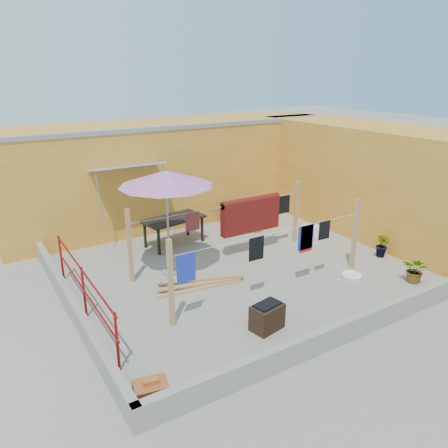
{
  "coord_description": "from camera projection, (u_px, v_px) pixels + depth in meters",
  "views": [
    {
      "loc": [
        -5.56,
        -8.26,
        4.71
      ],
      "look_at": [
        -0.25,
        0.3,
        1.18
      ],
      "focal_mm": 35.0,
      "sensor_mm": 36.0,
      "label": 1
    }
  ],
  "objects": [
    {
      "name": "plant_back_a",
      "position": [
        251.0,
        214.0,
        13.86
      ],
      "size": [
        1.02,
        1.02,
        0.86
      ],
      "primitive_type": "imported",
      "rotation": [
        0.0,
        0.0,
        0.77
      ],
      "color": "#25601B",
      "rests_on": "ground"
    },
    {
      "name": "parapet_left",
      "position": [
        72.0,
        306.0,
        8.85
      ],
      "size": [
        0.16,
        7.3,
        0.44
      ],
      "primitive_type": "cube",
      "color": "gray",
      "rests_on": "ground"
    },
    {
      "name": "parapet_front",
      "position": [
        347.0,
        330.0,
        8.01
      ],
      "size": [
        8.3,
        0.16,
        0.44
      ],
      "primitive_type": "cube",
      "color": "gray",
      "rests_on": "ground"
    },
    {
      "name": "ground",
      "position": [
        239.0,
        270.0,
        10.95
      ],
      "size": [
        80.0,
        80.0,
        0.0
      ],
      "primitive_type": "plane",
      "color": "#9E998E",
      "rests_on": "ground"
    },
    {
      "name": "plant_right_a",
      "position": [
        260.0,
        210.0,
        14.43
      ],
      "size": [
        0.47,
        0.43,
        0.74
      ],
      "primitive_type": "imported",
      "rotation": [
        0.0,
        0.0,
        2.58
      ],
      "color": "#25601B",
      "rests_on": "ground"
    },
    {
      "name": "plant_back_b",
      "position": [
        226.0,
        213.0,
        14.21
      ],
      "size": [
        0.47,
        0.47,
        0.7
      ],
      "primitive_type": "imported",
      "rotation": [
        0.0,
        0.0,
        1.34
      ],
      "color": "#25601B",
      "rests_on": "ground"
    },
    {
      "name": "wall_right",
      "position": [
        384.0,
        182.0,
        13.01
      ],
      "size": [
        2.4,
        9.0,
        3.2
      ],
      "primitive_type": "cube",
      "color": "gold",
      "rests_on": "ground"
    },
    {
      "name": "plant_right_b",
      "position": [
        383.0,
        245.0,
        11.6
      ],
      "size": [
        0.34,
        0.41,
        0.68
      ],
      "primitive_type": "imported",
      "rotation": [
        0.0,
        0.0,
        4.59
      ],
      "color": "#25601B",
      "rests_on": "ground"
    },
    {
      "name": "water_jug_b",
      "position": [
        316.0,
        231.0,
        13.13
      ],
      "size": [
        0.24,
        0.24,
        0.38
      ],
      "color": "white",
      "rests_on": "ground"
    },
    {
      "name": "clothesline_rig",
      "position": [
        251.0,
        220.0,
        11.4
      ],
      "size": [
        5.09,
        2.35,
        1.8
      ],
      "color": "tan",
      "rests_on": "ground"
    },
    {
      "name": "lumber_pile",
      "position": [
        201.0,
        283.0,
        10.11
      ],
      "size": [
        2.14,
        0.86,
        0.13
      ],
      "color": "tan",
      "rests_on": "ground"
    },
    {
      "name": "brazier",
      "position": [
        267.0,
        317.0,
        8.36
      ],
      "size": [
        0.68,
        0.52,
        0.55
      ],
      "color": "#311E13",
      "rests_on": "ground"
    },
    {
      "name": "wall_back",
      "position": [
        173.0,
        171.0,
        14.43
      ],
      "size": [
        11.0,
        3.27,
        3.21
      ],
      "color": "gold",
      "rests_on": "ground"
    },
    {
      "name": "plant_right_c",
      "position": [
        416.0,
        270.0,
        10.21
      ],
      "size": [
        0.61,
        0.67,
        0.64
      ],
      "primitive_type": "imported",
      "rotation": [
        0.0,
        0.0,
        4.93
      ],
      "color": "#25601B",
      "rests_on": "ground"
    },
    {
      "name": "brick_stack",
      "position": [
        151.0,
        393.0,
        6.48
      ],
      "size": [
        0.57,
        0.46,
        0.44
      ],
      "color": "#9C4E24",
      "rests_on": "ground"
    },
    {
      "name": "patio_umbrella",
      "position": [
        166.0,
        179.0,
        10.0
      ],
      "size": [
        2.33,
        2.33,
        2.65
      ],
      "color": "gray",
      "rests_on": "ground"
    },
    {
      "name": "outdoor_table",
      "position": [
        174.0,
        221.0,
        12.33
      ],
      "size": [
        1.84,
        1.14,
        0.8
      ],
      "color": "black",
      "rests_on": "ground"
    },
    {
      "name": "green_hose",
      "position": [
        254.0,
        229.0,
        13.71
      ],
      "size": [
        0.57,
        0.57,
        0.08
      ],
      "color": "#1A7929",
      "rests_on": "ground"
    },
    {
      "name": "red_railing",
      "position": [
        83.0,
        285.0,
        8.64
      ],
      "size": [
        0.05,
        4.2,
        1.1
      ],
      "color": "#A51012",
      "rests_on": "ground"
    },
    {
      "name": "white_basin",
      "position": [
        352.0,
        276.0,
        10.55
      ],
      "size": [
        0.5,
        0.5,
        0.09
      ],
      "color": "white",
      "rests_on": "ground"
    },
    {
      "name": "water_jug_a",
      "position": [
        306.0,
        229.0,
        13.39
      ],
      "size": [
        0.2,
        0.2,
        0.32
      ],
      "color": "white",
      "rests_on": "ground"
    }
  ]
}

